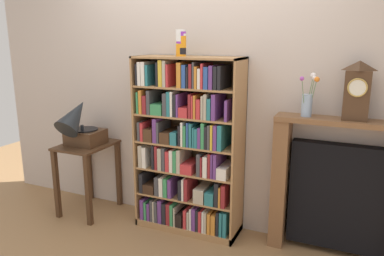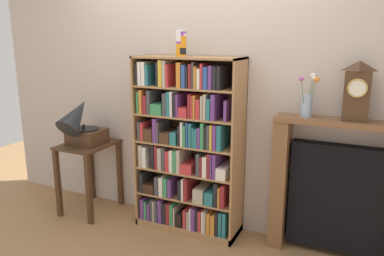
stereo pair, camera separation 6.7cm
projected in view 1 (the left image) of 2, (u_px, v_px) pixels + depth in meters
ground_plane at (183, 234)px, 3.43m from camera, size 7.79×6.40×0.02m
wall_back at (209, 87)px, 3.39m from camera, size 4.79×0.08×2.60m
bookshelf at (187, 152)px, 3.36m from camera, size 0.95×0.35×1.58m
cup_stack at (181, 43)px, 3.15m from camera, size 0.09×0.09×0.22m
side_table_left at (87, 162)px, 3.75m from camera, size 0.45×0.55×0.71m
gramophone at (80, 125)px, 3.59m from camera, size 0.33×0.48×0.51m
fireplace_mantel at (339, 190)px, 2.98m from camera, size 1.04×0.22×1.13m
mantel_clock at (357, 91)px, 2.75m from camera, size 0.18×0.12×0.44m
flower_vase at (308, 101)px, 2.91m from camera, size 0.14×0.16×0.34m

